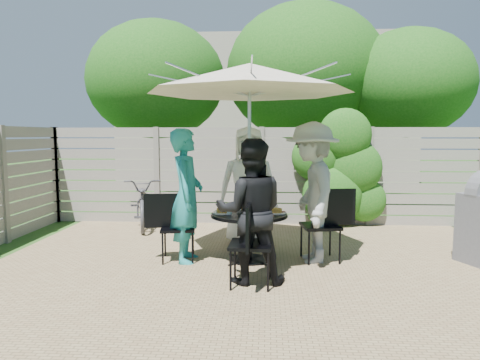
# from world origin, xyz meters

# --- Properties ---
(backyard_envelope) EXTENTS (60.00, 60.00, 5.00)m
(backyard_envelope) POSITION_xyz_m (0.09, 10.29, 2.61)
(backyard_envelope) COLOR #254C18
(backyard_envelope) RESTS_ON ground
(patio_table) EXTENTS (1.07, 1.07, 0.66)m
(patio_table) POSITION_xyz_m (-0.13, 0.57, 0.46)
(patio_table) COLOR black
(patio_table) RESTS_ON ground
(umbrella) EXTENTS (2.86, 2.86, 2.61)m
(umbrella) POSITION_xyz_m (-0.13, 0.57, 2.42)
(umbrella) COLOR silver
(umbrella) RESTS_ON ground
(chair_back) EXTENTS (0.47, 0.69, 0.94)m
(chair_back) POSITION_xyz_m (-0.19, 1.54, 0.28)
(chair_back) COLOR black
(chair_back) RESTS_ON ground
(person_back) EXTENTS (0.93, 0.64, 1.83)m
(person_back) POSITION_xyz_m (-0.18, 1.40, 0.91)
(person_back) COLOR white
(person_back) RESTS_ON ground
(chair_left) EXTENTS (0.70, 0.51, 0.92)m
(chair_left) POSITION_xyz_m (-1.09, 0.51, 0.28)
(chair_left) COLOR black
(chair_left) RESTS_ON ground
(person_left) EXTENTS (0.47, 0.68, 1.78)m
(person_left) POSITION_xyz_m (-0.96, 0.52, 0.89)
(person_left) COLOR teal
(person_left) RESTS_ON ground
(chair_front) EXTENTS (0.49, 0.71, 0.97)m
(chair_front) POSITION_xyz_m (-0.07, -0.39, 0.29)
(chair_front) COLOR black
(chair_front) RESTS_ON ground
(person_front) EXTENTS (0.84, 0.68, 1.66)m
(person_front) POSITION_xyz_m (-0.08, -0.26, 0.83)
(person_front) COLOR black
(person_front) RESTS_ON ground
(chair_right) EXTENTS (0.74, 0.55, 0.99)m
(chair_right) POSITION_xyz_m (0.84, 0.63, 0.30)
(chair_right) COLOR black
(chair_right) RESTS_ON ground
(person_right) EXTENTS (0.77, 1.25, 1.87)m
(person_right) POSITION_xyz_m (0.70, 0.62, 0.93)
(person_right) COLOR #A3A5A0
(person_right) RESTS_ON ground
(plate_back) EXTENTS (0.26, 0.26, 0.06)m
(plate_back) POSITION_xyz_m (-0.15, 0.93, 0.68)
(plate_back) COLOR white
(plate_back) RESTS_ON patio_table
(plate_left) EXTENTS (0.26, 0.26, 0.06)m
(plate_left) POSITION_xyz_m (-0.49, 0.55, 0.68)
(plate_left) COLOR white
(plate_left) RESTS_ON patio_table
(plate_front) EXTENTS (0.26, 0.26, 0.06)m
(plate_front) POSITION_xyz_m (-0.11, 0.21, 0.68)
(plate_front) COLOR white
(plate_front) RESTS_ON patio_table
(plate_right) EXTENTS (0.26, 0.26, 0.06)m
(plate_right) POSITION_xyz_m (0.23, 0.60, 0.68)
(plate_right) COLOR white
(plate_right) RESTS_ON patio_table
(plate_extra) EXTENTS (0.24, 0.24, 0.06)m
(plate_extra) POSITION_xyz_m (0.07, 0.28, 0.68)
(plate_extra) COLOR white
(plate_extra) RESTS_ON patio_table
(glass_back) EXTENTS (0.07, 0.07, 0.14)m
(glass_back) POSITION_xyz_m (-0.25, 0.83, 0.73)
(glass_back) COLOR silver
(glass_back) RESTS_ON patio_table
(glass_left) EXTENTS (0.07, 0.07, 0.14)m
(glass_left) POSITION_xyz_m (-0.38, 0.45, 0.73)
(glass_left) COLOR silver
(glass_left) RESTS_ON patio_table
(glass_front) EXTENTS (0.07, 0.07, 0.14)m
(glass_front) POSITION_xyz_m (-0.01, 0.32, 0.73)
(glass_front) COLOR silver
(glass_front) RESTS_ON patio_table
(glass_right) EXTENTS (0.07, 0.07, 0.14)m
(glass_right) POSITION_xyz_m (0.12, 0.69, 0.73)
(glass_right) COLOR silver
(glass_right) RESTS_ON patio_table
(syrup_jug) EXTENTS (0.09, 0.09, 0.16)m
(syrup_jug) POSITION_xyz_m (-0.19, 0.62, 0.74)
(syrup_jug) COLOR #59280C
(syrup_jug) RESTS_ON patio_table
(coffee_cup) EXTENTS (0.08, 0.08, 0.12)m
(coffee_cup) POSITION_xyz_m (-0.04, 0.80, 0.72)
(coffee_cup) COLOR #C6B293
(coffee_cup) RESTS_ON patio_table
(bicycle) EXTENTS (1.09, 1.87, 0.93)m
(bicycle) POSITION_xyz_m (-2.17, 2.60, 0.47)
(bicycle) COLOR #333338
(bicycle) RESTS_ON ground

